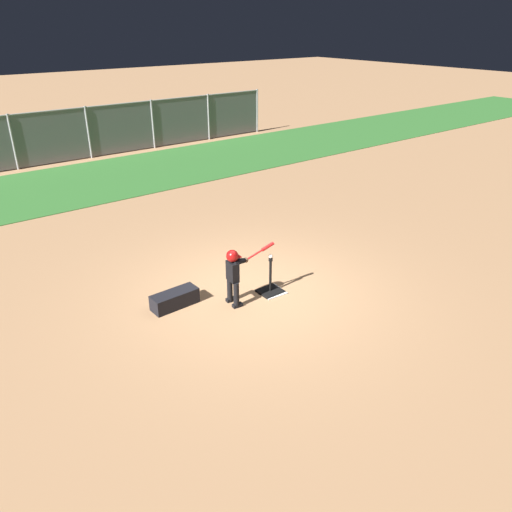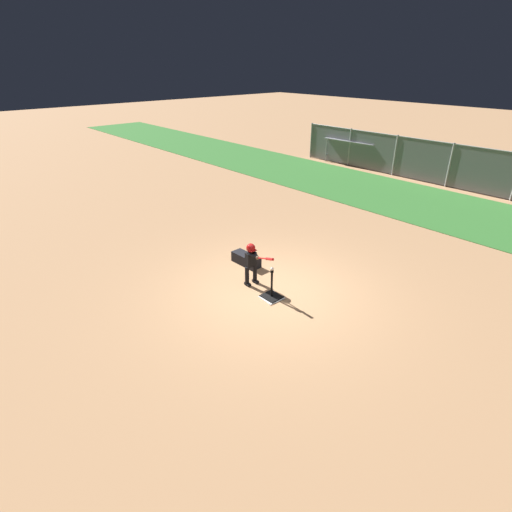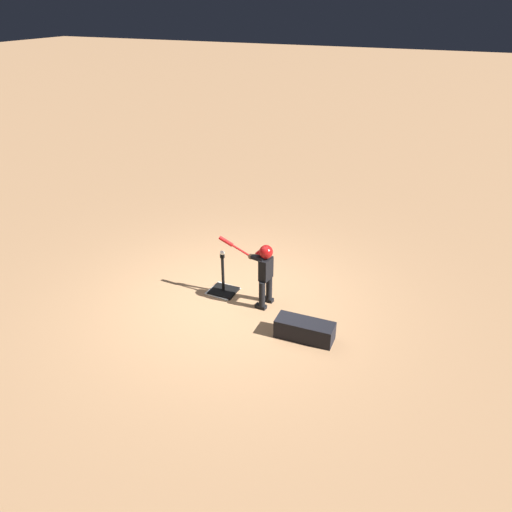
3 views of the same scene
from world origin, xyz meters
The scene contains 6 objects.
ground_plane centered at (0.00, 0.00, 0.00)m, with size 90.00×90.00×0.00m, color #AD7F56.
home_plate centered at (0.20, -0.20, 0.01)m, with size 0.44×0.44×0.02m, color white.
batting_tee centered at (0.18, -0.19, 0.10)m, with size 0.42×0.38×0.70m.
batter_child centered at (-0.57, -0.12, 0.67)m, with size 0.95×0.34×1.06m.
baseball centered at (0.18, -0.19, 0.74)m, with size 0.07×0.07×0.07m, color white.
equipment_bag centered at (-1.45, 0.46, 0.14)m, with size 0.84×0.32×0.28m, color black.
Camera 3 is at (-3.18, 6.07, 4.38)m, focal length 35.00 mm.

